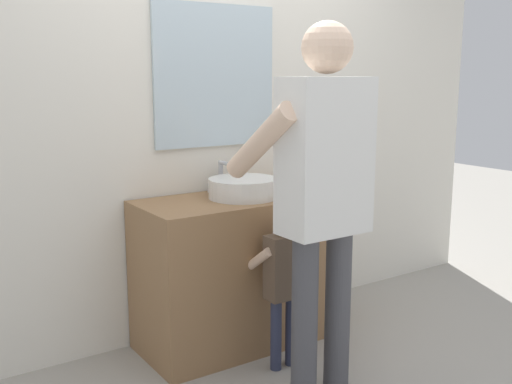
% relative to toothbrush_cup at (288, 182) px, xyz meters
% --- Properties ---
extents(ground_plane, '(14.00, 14.00, 0.00)m').
position_rel_toothbrush_cup_xyz_m(ground_plane, '(-0.34, -0.31, -0.91)').
color(ground_plane, '#9E998E').
extents(back_wall, '(4.40, 0.10, 2.70)m').
position_rel_toothbrush_cup_xyz_m(back_wall, '(-0.34, 0.31, 0.45)').
color(back_wall, silver).
rests_on(back_wall, ground).
extents(vanity_cabinet, '(1.17, 0.54, 0.85)m').
position_rel_toothbrush_cup_xyz_m(vanity_cabinet, '(-0.34, -0.01, -0.48)').
color(vanity_cabinet, olive).
rests_on(vanity_cabinet, ground).
extents(sink_basin, '(0.39, 0.39, 0.11)m').
position_rel_toothbrush_cup_xyz_m(sink_basin, '(-0.34, -0.03, 0.00)').
color(sink_basin, silver).
rests_on(sink_basin, vanity_cabinet).
extents(faucet, '(0.18, 0.14, 0.18)m').
position_rel_toothbrush_cup_xyz_m(faucet, '(-0.34, 0.20, 0.03)').
color(faucet, '#B7BABF').
rests_on(faucet, vanity_cabinet).
extents(toothbrush_cup, '(0.07, 0.07, 0.21)m').
position_rel_toothbrush_cup_xyz_m(toothbrush_cup, '(0.00, 0.00, 0.00)').
color(toothbrush_cup, silver).
rests_on(toothbrush_cup, vanity_cabinet).
extents(child_toddler, '(0.26, 0.26, 0.84)m').
position_rel_toothbrush_cup_xyz_m(child_toddler, '(-0.34, -0.41, -0.40)').
color(child_toddler, '#2D334C').
rests_on(child_toddler, ground).
extents(adult_parent, '(0.55, 0.57, 1.76)m').
position_rel_toothbrush_cup_xyz_m(adult_parent, '(-0.35, -0.72, 0.15)').
color(adult_parent, '#47474C').
rests_on(adult_parent, ground).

